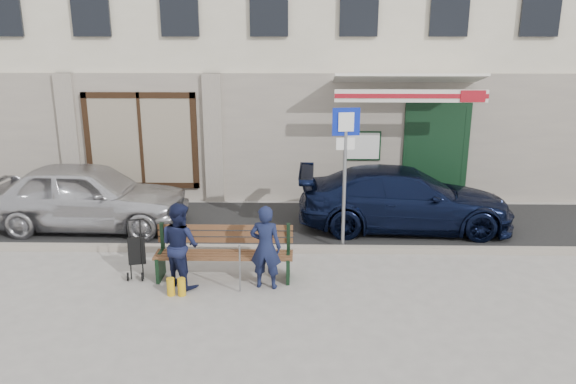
{
  "coord_description": "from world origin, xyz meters",
  "views": [
    {
      "loc": [
        0.72,
        -8.79,
        4.23
      ],
      "look_at": [
        0.51,
        1.6,
        1.2
      ],
      "focal_mm": 35.0,
      "sensor_mm": 36.0,
      "label": 1
    }
  ],
  "objects_px": {
    "bench": "(221,254)",
    "woman": "(180,245)",
    "parking_sign": "(345,156)",
    "man": "(266,247)",
    "car_navy": "(405,199)",
    "stroller": "(137,252)",
    "car_silver": "(88,196)"
  },
  "relations": [
    {
      "from": "parking_sign",
      "to": "man",
      "type": "distance_m",
      "value": 2.54
    },
    {
      "from": "parking_sign",
      "to": "stroller",
      "type": "distance_m",
      "value": 4.22
    },
    {
      "from": "car_navy",
      "to": "bench",
      "type": "height_order",
      "value": "car_navy"
    },
    {
      "from": "bench",
      "to": "woman",
      "type": "xyz_separation_m",
      "value": [
        -0.65,
        -0.26,
        0.28
      ]
    },
    {
      "from": "car_navy",
      "to": "bench",
      "type": "distance_m",
      "value": 4.54
    },
    {
      "from": "car_silver",
      "to": "car_navy",
      "type": "distance_m",
      "value": 6.9
    },
    {
      "from": "car_navy",
      "to": "man",
      "type": "relative_size",
      "value": 3.18
    },
    {
      "from": "stroller",
      "to": "bench",
      "type": "bearing_deg",
      "value": -17.07
    },
    {
      "from": "bench",
      "to": "man",
      "type": "xyz_separation_m",
      "value": [
        0.8,
        -0.33,
        0.27
      ]
    },
    {
      "from": "car_silver",
      "to": "stroller",
      "type": "xyz_separation_m",
      "value": [
        1.74,
        -2.49,
        -0.28
      ]
    },
    {
      "from": "parking_sign",
      "to": "woman",
      "type": "relative_size",
      "value": 1.92
    },
    {
      "from": "car_silver",
      "to": "woman",
      "type": "bearing_deg",
      "value": -135.53
    },
    {
      "from": "man",
      "to": "car_silver",
      "type": "bearing_deg",
      "value": -26.71
    },
    {
      "from": "car_silver",
      "to": "parking_sign",
      "type": "bearing_deg",
      "value": -100.03
    },
    {
      "from": "car_navy",
      "to": "stroller",
      "type": "distance_m",
      "value": 5.79
    },
    {
      "from": "parking_sign",
      "to": "bench",
      "type": "bearing_deg",
      "value": -154.74
    },
    {
      "from": "bench",
      "to": "stroller",
      "type": "relative_size",
      "value": 2.34
    },
    {
      "from": "man",
      "to": "stroller",
      "type": "relative_size",
      "value": 1.42
    },
    {
      "from": "bench",
      "to": "stroller",
      "type": "distance_m",
      "value": 1.51
    },
    {
      "from": "bench",
      "to": "woman",
      "type": "distance_m",
      "value": 0.76
    },
    {
      "from": "parking_sign",
      "to": "stroller",
      "type": "xyz_separation_m",
      "value": [
        -3.73,
        -1.34,
        -1.45
      ]
    },
    {
      "from": "bench",
      "to": "stroller",
      "type": "xyz_separation_m",
      "value": [
        -1.5,
        0.07,
        -0.0
      ]
    },
    {
      "from": "car_navy",
      "to": "woman",
      "type": "distance_m",
      "value": 5.22
    },
    {
      "from": "car_silver",
      "to": "man",
      "type": "height_order",
      "value": "car_silver"
    },
    {
      "from": "car_silver",
      "to": "man",
      "type": "bearing_deg",
      "value": -123.67
    },
    {
      "from": "car_silver",
      "to": "woman",
      "type": "distance_m",
      "value": 3.83
    },
    {
      "from": "car_silver",
      "to": "parking_sign",
      "type": "xyz_separation_m",
      "value": [
        5.47,
        -1.15,
        1.17
      ]
    },
    {
      "from": "parking_sign",
      "to": "bench",
      "type": "distance_m",
      "value": 3.0
    },
    {
      "from": "woman",
      "to": "stroller",
      "type": "distance_m",
      "value": 0.95
    },
    {
      "from": "woman",
      "to": "bench",
      "type": "bearing_deg",
      "value": -120.61
    },
    {
      "from": "car_silver",
      "to": "bench",
      "type": "height_order",
      "value": "car_silver"
    },
    {
      "from": "man",
      "to": "stroller",
      "type": "xyz_separation_m",
      "value": [
        -2.3,
        0.4,
        -0.27
      ]
    }
  ]
}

